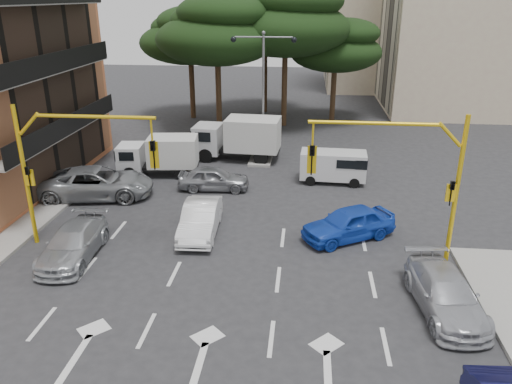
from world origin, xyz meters
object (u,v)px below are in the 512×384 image
car_white_hatch (200,219)px  street_lamp_center (263,72)px  car_silver_parked (445,293)px  car_blue_compact (348,223)px  van_white (333,167)px  box_truck_a (159,156)px  signal_mast_left (64,158)px  car_silver_wagon (73,243)px  signal_mast_right (411,169)px  car_silver_cross_a (96,183)px  car_silver_cross_b (214,178)px  box_truck_b (238,139)px

car_white_hatch → street_lamp_center: bearing=79.6°
car_white_hatch → car_silver_parked: car_white_hatch is taller
car_blue_compact → van_white: (-0.39, 7.13, 0.20)m
box_truck_a → car_silver_parked: bearing=-139.2°
signal_mast_left → car_silver_wagon: size_ratio=1.34×
signal_mast_right → van_white: (-2.36, 8.87, -2.97)m
car_silver_cross_a → box_truck_a: box_truck_a is taller
car_silver_wagon → car_silver_cross_b: 9.19m
car_silver_wagon → box_truck_b: box_truck_b is taller
street_lamp_center → box_truck_a: street_lamp_center is taller
signal_mast_right → box_truck_a: 15.73m
box_truck_b → car_silver_parked: bearing=-146.1°
car_silver_wagon → box_truck_a: box_truck_a is taller
car_blue_compact → car_silver_cross_a: (-12.83, 3.52, 0.09)m
signal_mast_right → car_silver_cross_a: 16.01m
car_silver_wagon → car_silver_parked: bearing=-11.7°
signal_mast_left → car_silver_cross_b: bearing=56.0°
car_silver_cross_b → street_lamp_center: bearing=-20.0°
car_blue_compact → car_silver_wagon: size_ratio=0.94×
car_white_hatch → car_silver_wagon: (-4.66, -2.70, -0.05)m
signal_mast_right → box_truck_a: size_ratio=1.28×
car_silver_cross_b → car_silver_parked: bearing=-140.1°
street_lamp_center → car_white_hatch: (-1.69, -12.45, -4.73)m
signal_mast_right → signal_mast_left: (-13.61, 0.00, 0.00)m
street_lamp_center → car_silver_cross_a: street_lamp_center is taller
street_lamp_center → box_truck_b: 4.56m
signal_mast_left → street_lamp_center: bearing=64.1°
car_blue_compact → van_white: van_white is taller
signal_mast_right → car_silver_parked: (0.88, -3.39, -3.22)m
street_lamp_center → car_silver_wagon: 17.10m
signal_mast_right → car_blue_compact: bearing=138.5°
signal_mast_right → box_truck_a: signal_mast_right is taller
box_truck_b → car_white_hatch: bearing=-177.0°
car_white_hatch → box_truck_a: box_truck_a is taller
car_white_hatch → car_silver_parked: 10.60m
car_silver_wagon → car_blue_compact: bearing=11.8°
car_silver_cross_b → box_truck_a: box_truck_a is taller
van_white → car_silver_parked: bearing=17.5°
van_white → box_truck_a: 10.18m
car_blue_compact → van_white: 7.14m
signal_mast_left → box_truck_b: bearing=67.2°
car_silver_cross_a → box_truck_b: box_truck_b is taller
car_silver_wagon → car_silver_parked: (14.04, -2.25, 0.01)m
car_blue_compact → box_truck_b: box_truck_b is taller
car_white_hatch → box_truck_b: size_ratio=0.76×
signal_mast_right → car_silver_cross_b: signal_mast_right is taller
box_truck_b → car_silver_wagon: bearing=164.4°
signal_mast_left → street_lamp_center: 15.65m
signal_mast_left → car_blue_compact: signal_mast_left is taller
street_lamp_center → car_silver_cross_a: size_ratio=1.34×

